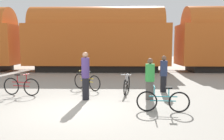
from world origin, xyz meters
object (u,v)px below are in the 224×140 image
Objects in this scene: bicycle_teal at (163,101)px; bicycle_maroon at (21,86)px; person_in_green at (150,79)px; person_in_navy at (164,74)px; bicycle_silver at (127,85)px; person_in_purple at (86,76)px; bicycle_yellow at (87,82)px; freight_train at (97,38)px.

bicycle_teal is 5.93m from bicycle_maroon.
bicycle_maroon is at bearing -103.90° from person_in_green.
person_in_navy is at bearing 141.50° from person_in_green.
bicycle_silver is 1.47m from person_in_green.
person_in_purple reaches higher than bicycle_silver.
person_in_navy reaches higher than person_in_green.
person_in_green is 0.87× the size of person_in_purple.
bicycle_yellow is 2.01m from bicycle_silver.
person_in_green is (5.32, -0.56, 0.41)m from bicycle_maroon.
person_in_purple is (-1.64, -1.28, 0.57)m from bicycle_silver.
freight_train is 10.46m from person_in_green.
person_in_purple reaches higher than person_in_navy.
person_in_purple is at bearing 149.87° from bicycle_teal.
bicycle_yellow is 0.89× the size of person_in_green.
person_in_purple reaches higher than bicycle_yellow.
person_in_green reaches higher than bicycle_maroon.
bicycle_maroon is 5.36m from person_in_green.
freight_train is 12.18m from bicycle_teal.
freight_train is 22.38× the size of person_in_navy.
bicycle_silver is (-1.01, 2.82, 0.02)m from bicycle_teal.
person_in_navy reaches higher than bicycle_yellow.
freight_train is at bearing 75.69° from bicycle_maroon.
bicycle_yellow is (0.23, -7.99, -2.38)m from freight_train.
bicycle_teal is at bearing -70.30° from bicycle_silver.
bicycle_silver is (1.88, -0.71, -0.02)m from bicycle_yellow.
freight_train is at bearing 103.63° from bicycle_silver.
bicycle_silver is (2.11, -8.70, -2.40)m from freight_train.
bicycle_silver is at bearing 19.63° from person_in_purple.
bicycle_silver is at bearing -76.37° from freight_train.
freight_train is 19.94× the size of person_in_purple.
person_in_green is at bearing -34.08° from bicycle_yellow.
bicycle_silver is 1.07× the size of person_in_navy.
bicycle_silver is (4.48, 0.58, -0.02)m from bicycle_maroon.
person_in_green is (-0.17, 1.68, 0.44)m from bicycle_teal.
person_in_green reaches higher than bicycle_silver.
person_in_purple is 3.65m from person_in_navy.
bicycle_silver is at bearing 109.70° from bicycle_teal.
bicycle_teal is at bearing -50.65° from bicycle_yellow.
person_in_green is 0.97× the size of person_in_navy.
bicycle_yellow reaches higher than bicycle_silver.
bicycle_yellow is 2.08m from person_in_purple.
bicycle_teal is 3.18m from person_in_navy.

